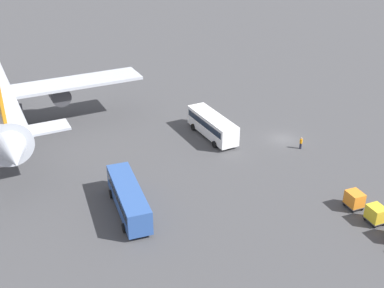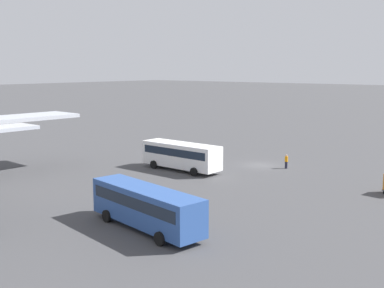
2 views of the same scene
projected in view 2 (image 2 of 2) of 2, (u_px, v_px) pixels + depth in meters
The scene contains 4 objects.
ground_plane at pixel (260, 165), 61.36m from camera, with size 600.00×600.00×0.00m, color #424244.
shuttle_bus_near at pixel (181, 154), 58.07m from camera, with size 10.58×3.44×3.30m.
shuttle_bus_far at pixel (146, 205), 36.82m from camera, with size 11.48×4.44×3.25m.
worker_person at pixel (286, 161), 59.27m from camera, with size 0.38×0.38×1.74m.
Camera 2 is at (-30.99, 52.31, 12.33)m, focal length 45.00 mm.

